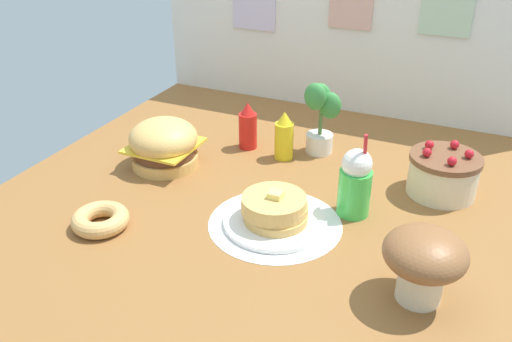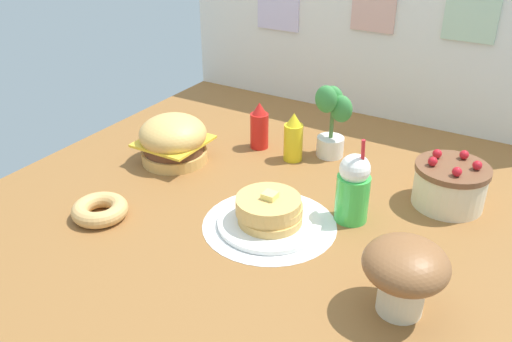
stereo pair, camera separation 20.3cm
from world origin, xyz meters
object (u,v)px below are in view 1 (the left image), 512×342
(potted_plant, at_px, (321,115))
(mushroom_stool, at_px, (424,259))
(pancake_stack, at_px, (275,212))
(cream_soda_cup, at_px, (355,183))
(ketchup_bottle, at_px, (248,127))
(burger, at_px, (164,144))
(donut_pink_glaze, at_px, (100,219))
(layer_cake, at_px, (443,174))
(mustard_bottle, at_px, (284,137))

(potted_plant, distance_m, mushroom_stool, 0.99)
(pancake_stack, distance_m, mushroom_stool, 0.57)
(cream_soda_cup, bearing_deg, potted_plant, 122.36)
(pancake_stack, distance_m, ketchup_bottle, 0.64)
(ketchup_bottle, bearing_deg, burger, -129.11)
(pancake_stack, distance_m, cream_soda_cup, 0.31)
(donut_pink_glaze, bearing_deg, layer_cake, 34.82)
(mushroom_stool, bearing_deg, ketchup_bottle, 141.06)
(burger, distance_m, mustard_bottle, 0.52)
(cream_soda_cup, relative_size, potted_plant, 0.98)
(mustard_bottle, xyz_separation_m, donut_pink_glaze, (-0.39, -0.77, -0.07))
(ketchup_bottle, relative_size, cream_soda_cup, 0.67)
(cream_soda_cup, distance_m, donut_pink_glaze, 0.91)
(pancake_stack, bearing_deg, donut_pink_glaze, -154.03)
(cream_soda_cup, relative_size, mushroom_stool, 1.36)
(burger, xyz_separation_m, layer_cake, (1.11, 0.24, -0.01))
(layer_cake, distance_m, potted_plant, 0.58)
(mushroom_stool, bearing_deg, potted_plant, 125.50)
(ketchup_bottle, bearing_deg, pancake_stack, -56.30)
(layer_cake, relative_size, potted_plant, 0.82)
(pancake_stack, bearing_deg, layer_cake, 42.70)
(layer_cake, height_order, potted_plant, potted_plant)
(cream_soda_cup, distance_m, potted_plant, 0.52)
(layer_cake, height_order, donut_pink_glaze, layer_cake)
(mustard_bottle, height_order, mushroom_stool, mushroom_stool)
(ketchup_bottle, distance_m, mushroom_stool, 1.14)
(potted_plant, bearing_deg, cream_soda_cup, -57.64)
(potted_plant, bearing_deg, burger, -144.88)
(pancake_stack, relative_size, mushroom_stool, 1.55)
(layer_cake, distance_m, cream_soda_cup, 0.40)
(burger, relative_size, cream_soda_cup, 0.88)
(donut_pink_glaze, bearing_deg, mushroom_stool, 4.48)
(burger, distance_m, ketchup_bottle, 0.39)
(pancake_stack, relative_size, layer_cake, 1.36)
(layer_cake, relative_size, mushroom_stool, 1.13)
(burger, height_order, cream_soda_cup, cream_soda_cup)
(cream_soda_cup, bearing_deg, donut_pink_glaze, -149.93)
(burger, height_order, pancake_stack, burger)
(cream_soda_cup, bearing_deg, mustard_bottle, 141.73)
(layer_cake, distance_m, mushroom_stool, 0.65)
(burger, distance_m, pancake_stack, 0.64)
(burger, xyz_separation_m, mushroom_stool, (1.13, -0.41, 0.04))
(mustard_bottle, height_order, donut_pink_glaze, mustard_bottle)
(burger, bearing_deg, ketchup_bottle, 50.89)
(ketchup_bottle, xyz_separation_m, mustard_bottle, (0.19, -0.03, 0.00))
(layer_cake, xyz_separation_m, potted_plant, (-0.55, 0.15, 0.09))
(burger, bearing_deg, donut_pink_glaze, -84.28)
(mustard_bottle, bearing_deg, donut_pink_glaze, -116.71)
(pancake_stack, relative_size, mustard_bottle, 1.70)
(ketchup_bottle, height_order, cream_soda_cup, cream_soda_cup)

